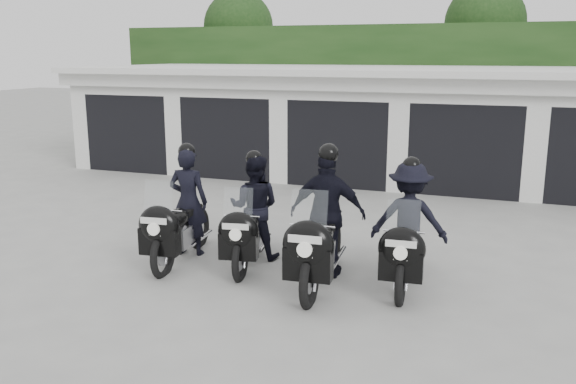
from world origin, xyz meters
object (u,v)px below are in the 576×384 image
(police_bike_b, at_px, (252,215))
(police_bike_c, at_px, (325,223))
(police_bike_d, at_px, (408,228))
(police_bike_a, at_px, (181,214))

(police_bike_b, xyz_separation_m, police_bike_c, (1.36, -0.44, 0.11))
(police_bike_c, relative_size, police_bike_d, 1.10)
(police_bike_a, distance_m, police_bike_c, 2.49)
(police_bike_b, bearing_deg, police_bike_d, -10.56)
(police_bike_b, height_order, police_bike_d, police_bike_d)
(police_bike_a, relative_size, police_bike_d, 1.02)
(police_bike_b, relative_size, police_bike_d, 0.97)
(police_bike_a, bearing_deg, police_bike_d, -1.39)
(police_bike_b, xyz_separation_m, police_bike_d, (2.53, -0.02, 0.03))
(police_bike_a, xyz_separation_m, police_bike_c, (2.49, -0.12, 0.12))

